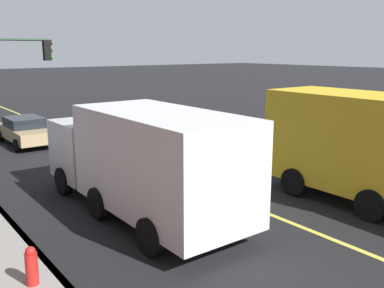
{
  "coord_description": "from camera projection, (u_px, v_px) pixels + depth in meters",
  "views": [
    {
      "loc": [
        -13.68,
        8.76,
        4.61
      ],
      "look_at": [
        -2.57,
        0.33,
        1.54
      ],
      "focal_mm": 40.24,
      "sensor_mm": 36.0,
      "label": 1
    }
  ],
  "objects": [
    {
      "name": "ground",
      "position": [
        159.0,
        170.0,
        16.81
      ],
      "size": [
        200.0,
        200.0,
        0.0
      ],
      "primitive_type": "plane",
      "color": "black"
    },
    {
      "name": "lane_stripe_center",
      "position": [
        159.0,
        170.0,
        16.8
      ],
      "size": [
        80.0,
        0.16,
        0.01
      ],
      "primitive_type": "cube",
      "color": "#D8CC4C",
      "rests_on": "ground"
    },
    {
      "name": "car_tan",
      "position": [
        25.0,
        130.0,
        21.3
      ],
      "size": [
        4.42,
        1.9,
        1.35
      ],
      "color": "tan",
      "rests_on": "ground"
    },
    {
      "name": "car_navy",
      "position": [
        136.0,
        118.0,
        24.41
      ],
      "size": [
        4.15,
        1.97,
        1.58
      ],
      "color": "navy",
      "rests_on": "ground"
    },
    {
      "name": "car_white",
      "position": [
        191.0,
        140.0,
        18.72
      ],
      "size": [
        4.28,
        2.01,
        1.52
      ],
      "color": "silver",
      "rests_on": "ground"
    },
    {
      "name": "truck_white",
      "position": [
        143.0,
        159.0,
        11.99
      ],
      "size": [
        7.77,
        2.68,
        3.05
      ],
      "color": "silver",
      "rests_on": "ground"
    },
    {
      "name": "truck_yellow",
      "position": [
        380.0,
        150.0,
        12.54
      ],
      "size": [
        7.62,
        2.56,
        3.32
      ],
      "color": "silver",
      "rests_on": "ground"
    },
    {
      "name": "fire_hydrant",
      "position": [
        32.0,
        269.0,
        8.28
      ],
      "size": [
        0.24,
        0.24,
        0.94
      ],
      "color": "red",
      "rests_on": "ground"
    }
  ]
}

